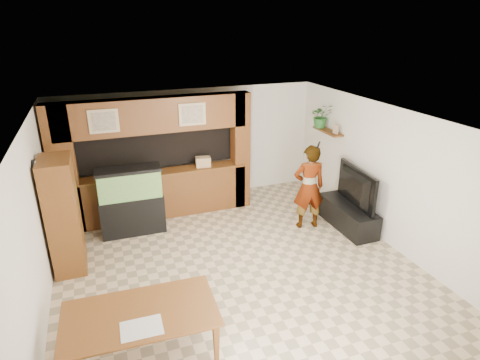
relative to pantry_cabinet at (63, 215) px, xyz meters
name	(u,v)px	position (x,y,z in m)	size (l,w,h in m)	color
floor	(238,268)	(2.70, -1.07, -0.99)	(6.50, 6.50, 0.00)	#C6AD89
ceiling	(237,122)	(2.70, -1.07, 1.61)	(6.50, 6.50, 0.00)	white
wall_back	(190,145)	(2.70, 2.18, 0.31)	(6.00, 6.00, 0.00)	white
wall_left	(33,232)	(-0.30, -1.07, 0.31)	(6.50, 6.50, 0.00)	white
wall_right	(389,177)	(5.70, -1.07, 0.31)	(6.50, 6.50, 0.00)	white
partition	(153,157)	(1.75, 1.57, 0.32)	(4.20, 0.99, 2.60)	brown
wall_clock	(35,168)	(-0.27, -0.07, 0.91)	(0.05, 0.25, 0.25)	black
wall_shelf	(328,131)	(5.55, 0.88, 0.71)	(0.25, 0.90, 0.04)	brown
pantry_cabinet	(63,215)	(0.00, 0.00, 0.00)	(0.50, 0.81, 1.99)	brown
trash_can	(68,263)	(-0.04, -0.27, -0.75)	(0.27, 0.27, 0.49)	#B2B2B7
aquarium	(131,202)	(1.17, 0.88, -0.32)	(1.24, 0.46, 1.37)	black
tv_stand	(347,216)	(5.35, -0.42, -0.75)	(0.55, 1.49, 0.50)	black
television	(351,187)	(5.35, -0.42, -0.11)	(1.35, 0.18, 0.78)	black
photo_frame	(336,129)	(5.55, 0.59, 0.82)	(0.03, 0.15, 0.20)	tan
potted_plant	(321,116)	(5.52, 1.16, 1.00)	(0.49, 0.42, 0.54)	#2A6A2C
person	(309,187)	(4.57, -0.12, -0.11)	(0.64, 0.42, 1.76)	#A47B5A
microphone	(318,145)	(4.62, -0.28, 0.81)	(0.03, 0.03, 0.15)	black
dining_table	(143,336)	(0.91, -2.49, -0.66)	(1.89, 1.05, 0.66)	brown
newspaper_a	(142,328)	(0.90, -2.73, -0.33)	(0.49, 0.35, 0.01)	silver
counter_box	(203,162)	(2.79, 1.38, 0.15)	(0.32, 0.21, 0.21)	tan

